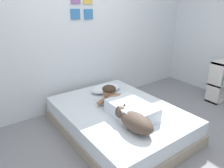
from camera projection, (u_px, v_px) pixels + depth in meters
The scene contains 9 objects.
ground_plane at pixel (143, 143), 2.76m from camera, with size 13.43×13.43×0.00m, color gray.
back_wall at pixel (82, 33), 3.48m from camera, with size 4.71×0.12×2.50m.
bed at pixel (118, 119), 2.98m from camera, with size 1.43×1.94×0.35m.
pillow at pixel (106, 88), 3.46m from camera, with size 0.52×0.32×0.11m, color silver.
person_lying at pixel (125, 105), 2.78m from camera, with size 0.43×0.92×0.27m.
dog at pixel (134, 121), 2.42m from camera, with size 0.26×0.57×0.21m.
coffee_cup at pixel (110, 95), 3.26m from camera, with size 0.12×0.09×0.07m.
cell_phone at pixel (149, 117), 2.69m from camera, with size 0.07×0.14×0.01m, color black.
bookshelf at pixel (220, 81), 3.84m from camera, with size 0.45×0.24×0.75m.
Camera 1 is at (-1.67, -1.62, 1.73)m, focal length 33.66 mm.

